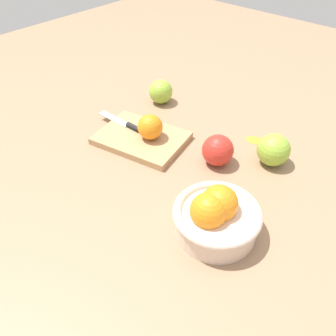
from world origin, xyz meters
TOP-DOWN VIEW (x-y plane):
  - ground_plane at (0.00, 0.00)m, footprint 2.40×2.40m
  - bowl at (-0.17, 0.16)m, footprint 0.18×0.18m
  - cutting_board at (0.16, 0.03)m, footprint 0.26×0.21m
  - orange_on_board at (0.13, 0.02)m, footprint 0.07×0.07m
  - knife at (0.23, 0.03)m, footprint 0.16×0.02m
  - apple_front_left at (-0.15, -0.12)m, footprint 0.08×0.08m
  - apple_mid_left at (-0.05, -0.03)m, footprint 0.08×0.08m
  - apple_front_right at (0.26, -0.15)m, footprint 0.07×0.07m
  - citrus_peel at (-0.08, -0.17)m, footprint 0.06×0.05m

SIDE VIEW (x-z plane):
  - ground_plane at x=0.00m, z-range 0.00..0.00m
  - citrus_peel at x=-0.08m, z-range 0.00..0.01m
  - cutting_board at x=0.16m, z-range 0.00..0.02m
  - knife at x=0.23m, z-range 0.02..0.03m
  - apple_front_right at x=0.26m, z-range 0.00..0.07m
  - apple_mid_left at x=-0.05m, z-range 0.00..0.08m
  - apple_front_left at x=-0.15m, z-range 0.00..0.08m
  - bowl at x=-0.17m, z-range -0.01..0.10m
  - orange_on_board at x=0.13m, z-range 0.02..0.08m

